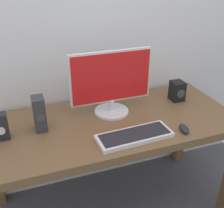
{
  "coord_description": "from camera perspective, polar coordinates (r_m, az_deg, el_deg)",
  "views": [
    {
      "loc": [
        -0.5,
        -1.44,
        1.67
      ],
      "look_at": [
        0.01,
        0.0,
        0.87
      ],
      "focal_mm": 44.47,
      "sensor_mm": 36.0,
      "label": 1
    }
  ],
  "objects": [
    {
      "name": "monitor",
      "position": [
        1.78,
        -0.18,
        4.52
      ],
      "size": [
        0.54,
        0.23,
        0.42
      ],
      "color": "silver",
      "rests_on": "desk"
    },
    {
      "name": "audio_controller",
      "position": [
        1.69,
        -21.88,
        -4.35
      ],
      "size": [
        0.08,
        0.07,
        0.16
      ],
      "color": "#232328",
      "rests_on": "desk"
    },
    {
      "name": "speaker_left",
      "position": [
        1.7,
        -14.71,
        -1.96
      ],
      "size": [
        0.07,
        0.1,
        0.21
      ],
      "color": "#333338",
      "rests_on": "desk"
    },
    {
      "name": "keyboard_primary",
      "position": [
        1.61,
        4.64,
        -6.55
      ],
      "size": [
        0.45,
        0.18,
        0.03
      ],
      "color": "silver",
      "rests_on": "desk"
    },
    {
      "name": "speaker_right",
      "position": [
        2.06,
        13.24,
        2.63
      ],
      "size": [
        0.09,
        0.1,
        0.14
      ],
      "color": "black",
      "rests_on": "desk"
    },
    {
      "name": "mouse",
      "position": [
        1.73,
        14.59,
        -4.89
      ],
      "size": [
        0.07,
        0.11,
        0.03
      ],
      "primitive_type": "ellipsoid",
      "rotation": [
        0.0,
        0.0,
        -0.24
      ],
      "color": "#232328",
      "rests_on": "desk"
    },
    {
      "name": "desk",
      "position": [
        1.83,
        -0.43,
        -6.17
      ],
      "size": [
        1.65,
        0.73,
        0.75
      ],
      "color": "brown",
      "rests_on": "ground_plane"
    },
    {
      "name": "ground_plane",
      "position": [
        2.26,
        -0.37,
        -20.07
      ],
      "size": [
        6.0,
        6.0,
        0.0
      ],
      "primitive_type": "plane",
      "color": "#4C4C51"
    }
  ]
}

